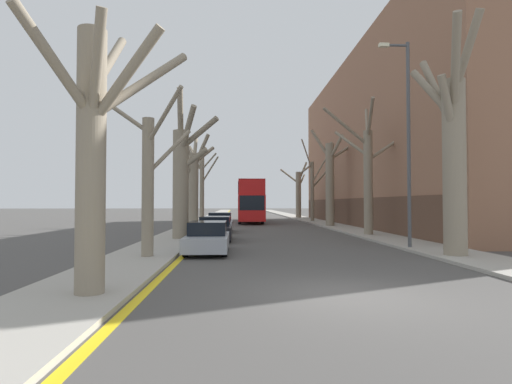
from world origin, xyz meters
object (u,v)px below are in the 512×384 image
Objects in this scene: parked_car_0 at (208,238)px; lamp_post at (407,135)px; street_tree_left_0 at (95,143)px; double_decker_bus at (250,199)px; street_tree_left_4 at (202,183)px; street_tree_right_4 at (298,192)px; street_tree_right_3 at (313,188)px; parked_car_1 at (215,229)px; street_tree_left_3 at (194,184)px; street_tree_left_1 at (148,179)px; street_tree_left_2 at (182,176)px; street_tree_right_2 at (330,179)px; street_tree_right_0 at (453,150)px; parked_car_2 at (220,223)px; street_tree_right_1 at (367,172)px.

parked_car_0 is 0.43× the size of lamp_post.
street_tree_left_0 is 0.53× the size of double_decker_bus.
street_tree_right_4 is at bearing 56.74° from street_tree_left_4.
street_tree_right_3 reaches higher than parked_car_1.
street_tree_right_3 reaches higher than street_tree_left_3.
double_decker_bus reaches higher than parked_car_0.
parked_car_1 is at bearing 74.52° from street_tree_left_1.
lamp_post reaches higher than street_tree_left_1.
double_decker_bus is 26.52m from parked_car_0.
street_tree_left_2 is 16.78m from street_tree_right_2.
street_tree_right_0 is (11.30, -7.73, 0.51)m from street_tree_left_2.
street_tree_left_2 reaches higher than parked_car_2.
street_tree_right_3 is (11.50, 21.47, 0.22)m from street_tree_left_2.
street_tree_left_1 is 8.08m from parked_car_1.
street_tree_right_0 reaches higher than street_tree_left_4.
street_tree_right_0 is at bearing -90.00° from street_tree_right_1.
lamp_post is at bearing -28.84° from parked_car_1.
double_decker_bus is at bearing -173.94° from street_tree_right_3.
street_tree_left_1 is (-0.18, 6.08, -0.42)m from street_tree_left_0.
parked_car_1 reaches higher than parked_car_0.
double_decker_bus is at bearing 77.86° from street_tree_left_2.
street_tree_left_2 is at bearing -118.17° from street_tree_right_3.
street_tree_left_2 is 1.07× the size of street_tree_right_4.
street_tree_left_0 is 47.11m from street_tree_right_4.
double_decker_bus is (-6.84, 28.45, -1.62)m from street_tree_right_0.
street_tree_right_4 is at bearing 75.82° from street_tree_left_0.
street_tree_left_4 is 0.83× the size of lamp_post.
street_tree_left_1 is at bearing 91.69° from street_tree_left_0.
street_tree_right_1 is at bearing 14.45° from parked_car_1.
street_tree_left_1 is at bearing -120.11° from street_tree_right_2.
street_tree_right_3 is (11.53, 35.04, 0.42)m from street_tree_left_0.
street_tree_right_3 is (0.20, 19.07, -0.23)m from street_tree_right_1.
street_tree_left_3 is 0.83× the size of lamp_post.
street_tree_right_2 is (11.52, 19.87, 1.27)m from street_tree_left_1.
street_tree_left_2 reaches higher than parked_car_1.
street_tree_left_1 is 3.66m from parked_car_0.
parked_car_1 is 1.06× the size of parked_car_2.
lamp_post is (6.27, -25.65, 2.67)m from double_decker_bus.
parked_car_2 is (-9.45, 14.10, -3.45)m from street_tree_right_0.
street_tree_right_2 is at bearing 89.96° from street_tree_right_1.
lamp_post reaches higher than street_tree_left_2.
street_tree_left_0 is 34.60m from double_decker_bus.
street_tree_right_1 is at bearing -90.39° from street_tree_right_4.
street_tree_right_3 is 10.64m from street_tree_right_4.
street_tree_left_4 is 11.66m from street_tree_right_2.
parked_car_0 is at bearing -71.72° from street_tree_left_2.
street_tree_right_0 reaches higher than street_tree_left_3.
street_tree_left_1 is 0.74× the size of street_tree_right_1.
parked_car_0 is at bearing -81.16° from street_tree_left_3.
lamp_post is at bearing -60.35° from street_tree_left_4.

